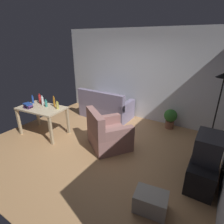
{
  "coord_description": "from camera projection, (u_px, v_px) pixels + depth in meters",
  "views": [
    {
      "loc": [
        2.25,
        -2.94,
        2.4
      ],
      "look_at": [
        0.1,
        0.5,
        0.75
      ],
      "focal_mm": 28.97,
      "sensor_mm": 36.0,
      "label": 1
    }
  ],
  "objects": [
    {
      "name": "storage_box",
      "position": [
        151.0,
        202.0,
        2.69
      ],
      "size": [
        0.53,
        0.41,
        0.3
      ],
      "primitive_type": "cube",
      "rotation": [
        0.0,
        0.0,
        0.15
      ],
      "color": "#A8A399",
      "rests_on": "ground_plane"
    },
    {
      "name": "potted_plant",
      "position": [
        170.0,
        117.0,
        5.11
      ],
      "size": [
        0.36,
        0.36,
        0.57
      ],
      "color": "brown",
      "rests_on": "ground_plane"
    },
    {
      "name": "bottle_clear",
      "position": [
        43.0,
        101.0,
        4.75
      ],
      "size": [
        0.06,
        0.06,
        0.27
      ],
      "color": "silver",
      "rests_on": "desk"
    },
    {
      "name": "armchair",
      "position": [
        107.0,
        134.0,
        4.24
      ],
      "size": [
        1.22,
        1.21,
        0.92
      ],
      "rotation": [
        0.0,
        0.0,
        2.52
      ],
      "color": "#996B66",
      "rests_on": "ground_plane"
    },
    {
      "name": "bottle_amber",
      "position": [
        54.0,
        102.0,
        4.65
      ],
      "size": [
        0.05,
        0.05,
        0.28
      ],
      "color": "#9E6019",
      "rests_on": "desk"
    },
    {
      "name": "tv_stand",
      "position": [
        203.0,
        169.0,
        3.24
      ],
      "size": [
        0.44,
        1.1,
        0.48
      ],
      "rotation": [
        0.0,
        0.0,
        1.57
      ],
      "color": "black",
      "rests_on": "ground_plane"
    },
    {
      "name": "bottle_blue",
      "position": [
        33.0,
        100.0,
        4.91
      ],
      "size": [
        0.05,
        0.05,
        0.23
      ],
      "color": "#2347A3",
      "rests_on": "desk"
    },
    {
      "name": "ground_plane",
      "position": [
        97.0,
        147.0,
        4.32
      ],
      "size": [
        5.2,
        4.4,
        0.02
      ],
      "primitive_type": "cube",
      "color": "tan"
    },
    {
      "name": "tv",
      "position": [
        208.0,
        147.0,
        3.06
      ],
      "size": [
        0.41,
        0.6,
        0.44
      ],
      "rotation": [
        0.0,
        0.0,
        1.57
      ],
      "color": "#2D2D33",
      "rests_on": "tv_stand"
    },
    {
      "name": "bottle_tall",
      "position": [
        46.0,
        104.0,
        4.66
      ],
      "size": [
        0.07,
        0.07,
        0.2
      ],
      "color": "teal",
      "rests_on": "desk"
    },
    {
      "name": "wall_rear",
      "position": [
        139.0,
        76.0,
        5.54
      ],
      "size": [
        5.2,
        0.1,
        2.7
      ],
      "primitive_type": "cube",
      "color": "silver",
      "rests_on": "ground_plane"
    },
    {
      "name": "torchiere_lamp",
      "position": [
        221.0,
        93.0,
        3.57
      ],
      "size": [
        0.32,
        0.32,
        1.81
      ],
      "color": "black",
      "rests_on": "ground_plane"
    },
    {
      "name": "bottle_red",
      "position": [
        40.0,
        99.0,
        4.89
      ],
      "size": [
        0.07,
        0.07,
        0.27
      ],
      "color": "#AD2323",
      "rests_on": "desk"
    },
    {
      "name": "desk",
      "position": [
        42.0,
        111.0,
        4.68
      ],
      "size": [
        1.26,
        0.81,
        0.76
      ],
      "rotation": [
        0.0,
        0.0,
        0.09
      ],
      "color": "#C6B28E",
      "rests_on": "ground_plane"
    },
    {
      "name": "book_stack",
      "position": [
        28.0,
        106.0,
        4.57
      ],
      "size": [
        0.25,
        0.21,
        0.13
      ],
      "color": "#593372",
      "rests_on": "desk"
    },
    {
      "name": "bottle_squat",
      "position": [
        57.0,
        106.0,
        4.51
      ],
      "size": [
        0.06,
        0.06,
        0.21
      ],
      "color": "#BCB24C",
      "rests_on": "desk"
    },
    {
      "name": "couch",
      "position": [
        105.0,
        108.0,
        5.86
      ],
      "size": [
        1.63,
        0.84,
        0.92
      ],
      "rotation": [
        0.0,
        0.0,
        3.14
      ],
      "color": "gray",
      "rests_on": "ground_plane"
    }
  ]
}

